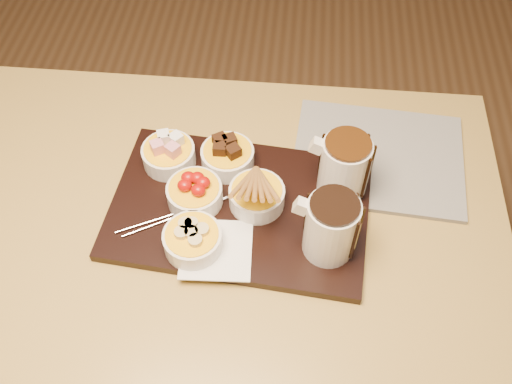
# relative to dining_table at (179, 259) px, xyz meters

# --- Properties ---
(ground) EXTENTS (5.00, 5.00, 0.00)m
(ground) POSITION_rel_dining_table_xyz_m (0.00, 0.00, -0.65)
(ground) COLOR #56371D
(ground) RESTS_ON ground
(dining_table) EXTENTS (1.20, 0.80, 0.75)m
(dining_table) POSITION_rel_dining_table_xyz_m (0.00, 0.00, 0.00)
(dining_table) COLOR #A6873E
(dining_table) RESTS_ON ground
(serving_board) EXTENTS (0.48, 0.34, 0.02)m
(serving_board) POSITION_rel_dining_table_xyz_m (0.11, 0.06, 0.11)
(serving_board) COLOR black
(serving_board) RESTS_ON dining_table
(napkin) EXTENTS (0.13, 0.13, 0.00)m
(napkin) POSITION_rel_dining_table_xyz_m (0.08, -0.04, 0.12)
(napkin) COLOR white
(napkin) RESTS_ON serving_board
(bowl_marshmallows) EXTENTS (0.10, 0.10, 0.04)m
(bowl_marshmallows) POSITION_rel_dining_table_xyz_m (-0.03, 0.14, 0.14)
(bowl_marshmallows) COLOR silver
(bowl_marshmallows) RESTS_ON serving_board
(bowl_cake) EXTENTS (0.10, 0.10, 0.04)m
(bowl_cake) POSITION_rel_dining_table_xyz_m (0.08, 0.15, 0.14)
(bowl_cake) COLOR silver
(bowl_cake) RESTS_ON serving_board
(bowl_strawberries) EXTENTS (0.10, 0.10, 0.04)m
(bowl_strawberries) POSITION_rel_dining_table_xyz_m (0.03, 0.06, 0.14)
(bowl_strawberries) COLOR silver
(bowl_strawberries) RESTS_ON serving_board
(bowl_biscotti) EXTENTS (0.10, 0.10, 0.04)m
(bowl_biscotti) POSITION_rel_dining_table_xyz_m (0.14, 0.06, 0.14)
(bowl_biscotti) COLOR silver
(bowl_biscotti) RESTS_ON serving_board
(bowl_bananas) EXTENTS (0.10, 0.10, 0.04)m
(bowl_bananas) POSITION_rel_dining_table_xyz_m (0.04, -0.04, 0.14)
(bowl_bananas) COLOR silver
(bowl_bananas) RESTS_ON serving_board
(pitcher_dark_chocolate) EXTENTS (0.09, 0.09, 0.12)m
(pitcher_dark_chocolate) POSITION_rel_dining_table_xyz_m (0.27, -0.02, 0.18)
(pitcher_dark_chocolate) COLOR silver
(pitcher_dark_chocolate) RESTS_ON serving_board
(pitcher_milk_chocolate) EXTENTS (0.09, 0.09, 0.12)m
(pitcher_milk_chocolate) POSITION_rel_dining_table_xyz_m (0.29, 0.11, 0.18)
(pitcher_milk_chocolate) COLOR silver
(pitcher_milk_chocolate) RESTS_ON serving_board
(fondue_skewers) EXTENTS (0.14, 0.25, 0.01)m
(fondue_skewers) POSITION_rel_dining_table_xyz_m (0.02, 0.03, 0.12)
(fondue_skewers) COLOR silver
(fondue_skewers) RESTS_ON serving_board
(newspaper) EXTENTS (0.34, 0.28, 0.01)m
(newspaper) POSITION_rel_dining_table_xyz_m (0.37, 0.20, 0.10)
(newspaper) COLOR beige
(newspaper) RESTS_ON dining_table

